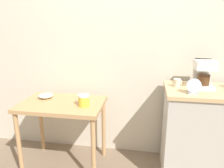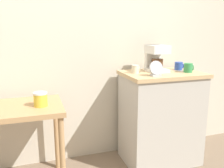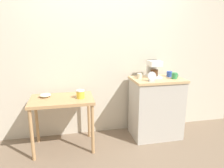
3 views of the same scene
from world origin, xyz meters
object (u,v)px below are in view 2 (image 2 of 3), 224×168
object	(u,v)px
mug_tall_green	(188,68)
table_clock	(156,69)
coffee_maker	(156,57)
canister_enamel	(41,99)
mug_blue	(179,66)
mug_small_cream	(135,69)

from	to	relation	value
mug_tall_green	table_clock	distance (m)	0.40
mug_tall_green	table_clock	bearing A→B (deg)	-168.23
coffee_maker	mug_tall_green	xyz separation A→B (m)	(0.27, -0.15, -0.10)
canister_enamel	coffee_maker	xyz separation A→B (m)	(1.12, 0.19, 0.28)
coffee_maker	table_clock	xyz separation A→B (m)	(-0.12, -0.24, -0.08)
mug_tall_green	table_clock	world-z (taller)	table_clock
canister_enamel	mug_blue	bearing A→B (deg)	7.98
mug_tall_green	mug_blue	size ratio (longest dim) A/B	1.03
canister_enamel	mug_blue	size ratio (longest dim) A/B	1.29
mug_small_cream	mug_tall_green	xyz separation A→B (m)	(0.51, -0.11, 0.01)
mug_small_cream	mug_tall_green	bearing A→B (deg)	-12.75
canister_enamel	coffee_maker	bearing A→B (deg)	9.74
mug_blue	mug_tall_green	bearing A→B (deg)	-88.62
coffee_maker	mug_small_cream	bearing A→B (deg)	-170.50
mug_tall_green	mug_blue	distance (m)	0.16
canister_enamel	table_clock	world-z (taller)	table_clock
mug_blue	canister_enamel	bearing A→B (deg)	-172.02
canister_enamel	table_clock	size ratio (longest dim) A/B	0.83
mug_small_cream	mug_tall_green	distance (m)	0.52
coffee_maker	mug_tall_green	bearing A→B (deg)	-29.46
coffee_maker	mug_blue	bearing A→B (deg)	0.48
canister_enamel	coffee_maker	world-z (taller)	coffee_maker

